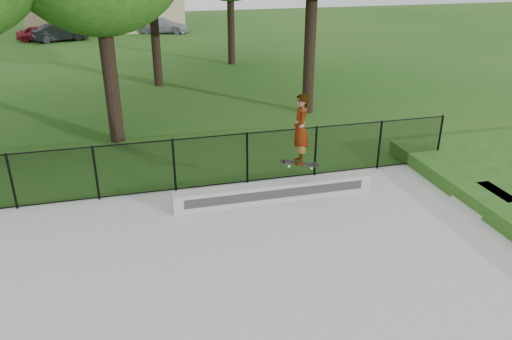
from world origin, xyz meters
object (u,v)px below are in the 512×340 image
object	(u,v)px
grind_ledge	(274,192)
car_c	(163,25)
car_a	(40,34)
skater_airborne	(300,130)
car_b	(60,32)

from	to	relation	value
grind_ledge	car_c	xyz separation A→B (m)	(-0.26, 30.23, 0.28)
car_a	skater_airborne	world-z (taller)	skater_airborne
grind_ledge	car_a	size ratio (longest dim) A/B	1.66
car_b	car_c	bearing A→B (deg)	-93.70
skater_airborne	car_a	bearing A→B (deg)	108.77
car_a	car_c	distance (m)	9.06
grind_ledge	car_a	distance (m)	29.86
car_a	car_c	bearing A→B (deg)	-68.23
car_a	car_c	size ratio (longest dim) A/B	0.85
car_b	car_a	bearing A→B (deg)	57.48
grind_ledge	car_a	bearing A→B (deg)	107.83
car_b	grind_ledge	bearing A→B (deg)	175.97
car_a	skater_airborne	size ratio (longest dim) A/B	1.61
car_a	car_b	distance (m)	1.42
grind_ledge	car_a	world-z (taller)	car_a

